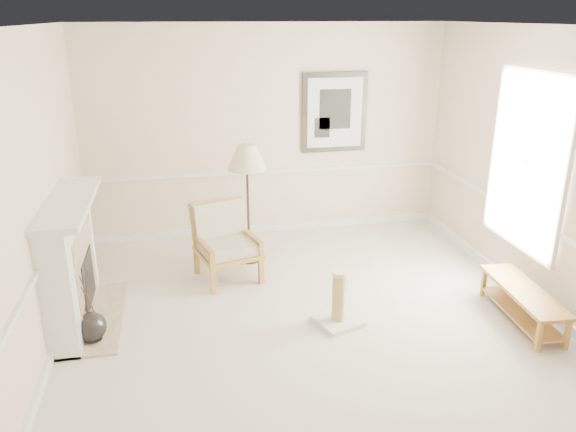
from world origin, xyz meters
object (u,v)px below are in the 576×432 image
(floor_lamp, at_px, (247,161))
(bench, at_px, (523,299))
(armchair, at_px, (224,238))
(floor_vase, at_px, (91,328))
(scratching_post, at_px, (338,307))

(floor_lamp, distance_m, bench, 3.44)
(armchair, height_order, bench, armchair)
(floor_vase, relative_size, bench, 0.67)
(floor_vase, height_order, scratching_post, floor_vase)
(armchair, bearing_deg, floor_vase, -153.85)
(floor_vase, relative_size, armchair, 0.94)
(armchair, relative_size, floor_lamp, 0.59)
(floor_vase, relative_size, floor_lamp, 0.56)
(floor_vase, distance_m, armchair, 1.90)
(armchair, bearing_deg, scratching_post, -68.57)
(floor_lamp, xyz_separation_m, scratching_post, (0.69, -1.73, -1.14))
(floor_vase, distance_m, scratching_post, 2.43)
(bench, distance_m, scratching_post, 1.90)
(floor_vase, height_order, floor_lamp, floor_lamp)
(armchair, relative_size, scratching_post, 1.52)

